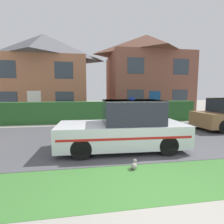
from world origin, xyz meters
TOP-DOWN VIEW (x-y plane):
  - ground_plane at (0.00, 0.00)m, footprint 80.00×80.00m
  - road_strip at (0.00, 4.34)m, footprint 28.00×5.98m
  - lawn_verge at (0.00, 0.47)m, footprint 28.00×1.77m
  - garden_hedge at (-0.15, 8.42)m, footprint 12.72×0.63m
  - police_car at (-0.04, 2.68)m, footprint 4.33×1.92m
  - cat at (-0.15, 1.10)m, footprint 0.26×0.24m
  - house_left at (-4.98, 14.28)m, footprint 7.95×6.57m
  - house_right at (4.75, 13.92)m, footprint 7.54×6.46m
  - wheelie_bin at (-3.71, 9.05)m, footprint 0.75×0.81m

SIDE VIEW (x-z plane):
  - ground_plane at x=0.00m, z-range 0.00..0.00m
  - lawn_verge at x=0.00m, z-range 0.00..0.01m
  - road_strip at x=0.00m, z-range 0.00..0.01m
  - cat at x=-0.15m, z-range -0.02..0.23m
  - wheelie_bin at x=-3.71m, z-range 0.00..1.16m
  - garden_hedge at x=-0.15m, z-range 0.00..1.37m
  - police_car at x=-0.04m, z-range -0.12..1.67m
  - house_left at x=-4.98m, z-range 0.08..7.36m
  - house_right at x=4.75m, z-range 0.07..7.67m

